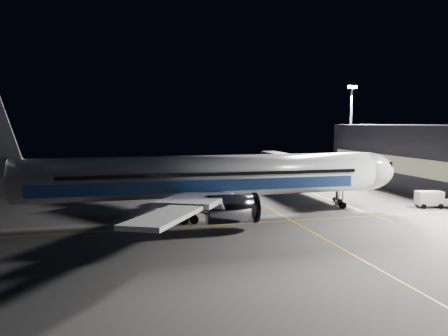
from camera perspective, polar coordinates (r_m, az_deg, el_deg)
name	(u,v)px	position (r m, az deg, el deg)	size (l,w,h in m)	color
ground	(205,215)	(59.35, -2.48, -6.16)	(200.00, 200.00, 0.00)	#4C4C4F
guide_line_main	(275,211)	(62.07, 6.65, -5.65)	(0.25, 80.00, 0.01)	gold
guide_line_cross	(215,225)	(53.63, -1.19, -7.47)	(70.00, 0.25, 0.01)	gold
guide_line_side	(321,196)	(75.82, 12.51, -3.63)	(0.25, 40.00, 0.01)	gold
airliner	(197,177)	(58.28, -3.54, -1.24)	(61.48, 54.22, 16.64)	silver
terminal	(427,157)	(91.48, 25.04, 1.36)	(18.12, 40.00, 12.00)	black
jet_bridge	(302,165)	(82.45, 10.10, 0.40)	(3.60, 34.40, 6.30)	#B2B2B7
floodlight_mast_north	(351,123)	(102.70, 16.23, 5.69)	(2.40, 0.68, 20.70)	#59595E
service_truck	(432,199)	(71.07, 25.53, -3.66)	(5.00, 2.72, 2.43)	white
baggage_tug	(172,196)	(68.97, -6.85, -3.71)	(3.13, 2.72, 1.98)	black
safety_cone_a	(173,203)	(66.66, -6.74, -4.59)	(0.39, 0.39, 0.58)	#E55609
safety_cone_b	(236,205)	(64.35, 1.61, -4.91)	(0.42, 0.42, 0.64)	#E55609
safety_cone_c	(195,203)	(66.14, -3.75, -4.64)	(0.40, 0.40, 0.60)	#E55609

